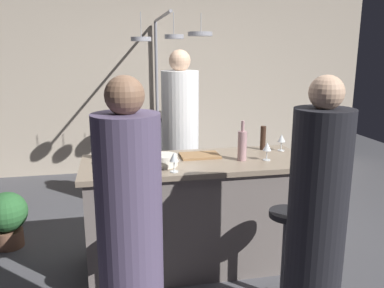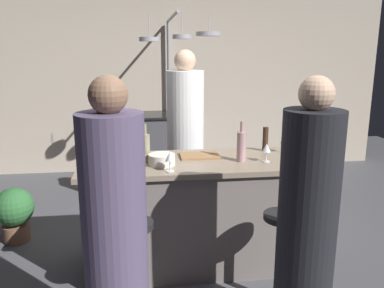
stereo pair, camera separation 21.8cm
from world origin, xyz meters
TOP-DOWN VIEW (x-y plane):
  - ground_plane at (0.00, 0.00)m, footprint 9.00×9.00m
  - back_wall at (0.00, 2.85)m, footprint 6.40×0.16m
  - kitchen_island at (0.00, 0.00)m, footprint 1.80×0.72m
  - stove_range at (0.00, 2.45)m, footprint 0.80×0.64m
  - chef at (0.03, 0.91)m, footprint 0.37×0.37m
  - bar_stool_right at (0.52, -0.62)m, footprint 0.28×0.28m
  - guest_right at (0.53, -0.97)m, footprint 0.34×0.34m
  - bar_stool_left at (-0.48, -0.62)m, footprint 0.28×0.28m
  - guest_left at (-0.57, -1.01)m, footprint 0.35×0.35m
  - overhead_pot_rack at (0.05, 1.88)m, footprint 0.90×1.48m
  - potted_plant at (-1.61, 0.61)m, footprint 0.36×0.36m
  - cutting_board at (0.06, 0.11)m, footprint 0.32×0.22m
  - pepper_mill at (0.65, 0.23)m, footprint 0.05×0.05m
  - wine_bottle_rose at (0.36, -0.07)m, footprint 0.07×0.07m
  - wine_bottle_white at (-0.39, 0.02)m, footprint 0.07×0.07m
  - wine_bottle_amber at (-0.77, 0.22)m, footprint 0.07×0.07m
  - wine_glass_near_left_guest at (0.80, 0.16)m, footprint 0.07×0.07m
  - wine_glass_by_chef at (-0.22, -0.27)m, footprint 0.07×0.07m
  - wine_glass_near_right_guest at (0.56, -0.11)m, footprint 0.07×0.07m
  - mixing_bowl_steel at (-0.66, 0.03)m, footprint 0.18×0.18m
  - mixing_bowl_ceramic at (-0.26, -0.09)m, footprint 0.20×0.20m

SIDE VIEW (x-z plane):
  - ground_plane at x=0.00m, z-range 0.00..0.00m
  - potted_plant at x=-1.61m, z-range 0.04..0.56m
  - bar_stool_right at x=0.52m, z-range 0.04..0.72m
  - bar_stool_left at x=-0.48m, z-range 0.04..0.72m
  - stove_range at x=0.00m, z-range 0.00..0.89m
  - kitchen_island at x=0.00m, z-range 0.00..0.90m
  - guest_right at x=0.53m, z-range -0.06..1.57m
  - guest_left at x=-0.57m, z-range -0.06..1.58m
  - chef at x=0.03m, z-range -0.06..1.70m
  - cutting_board at x=0.06m, z-range 0.90..0.92m
  - mixing_bowl_steel at x=-0.66m, z-range 0.90..0.97m
  - mixing_bowl_ceramic at x=-0.26m, z-range 0.90..0.98m
  - pepper_mill at x=0.65m, z-range 0.90..1.11m
  - wine_glass_near_left_guest at x=0.80m, z-range 0.93..1.08m
  - wine_glass_by_chef at x=-0.22m, z-range 0.93..1.08m
  - wine_glass_near_right_guest at x=0.56m, z-range 0.93..1.08m
  - wine_bottle_white at x=-0.39m, z-range 0.86..1.17m
  - wine_bottle_rose at x=0.36m, z-range 0.86..1.18m
  - wine_bottle_amber at x=-0.77m, z-range 0.86..1.19m
  - back_wall at x=0.00m, z-range 0.00..2.60m
  - overhead_pot_rack at x=0.05m, z-range 0.60..2.77m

